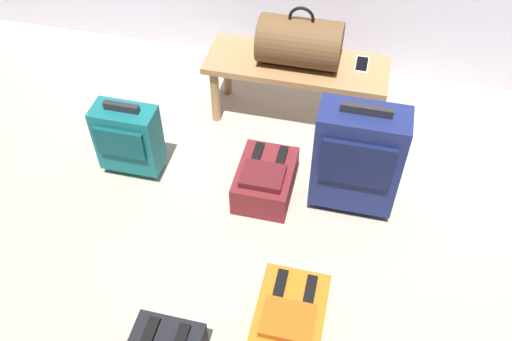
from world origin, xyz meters
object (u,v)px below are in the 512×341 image
object	(u,v)px
duffel_bag_brown	(300,42)
backpack_maroon	(265,180)
suitcase_upright_navy	(357,158)
suitcase_small_teal	(128,138)
backpack_orange	(290,318)
bench	(297,71)
cell_phone	(362,64)

from	to	relation	value
duffel_bag_brown	backpack_maroon	distance (m)	0.75
duffel_bag_brown	suitcase_upright_navy	bearing A→B (deg)	-56.69
suitcase_upright_navy	backpack_maroon	size ratio (longest dim) A/B	1.70
suitcase_small_teal	backpack_orange	size ratio (longest dim) A/B	1.21
backpack_orange	suitcase_upright_navy	bearing A→B (deg)	77.48
bench	suitcase_upright_navy	bearing A→B (deg)	-56.22
bench	backpack_orange	distance (m)	1.39
cell_phone	bench	bearing A→B (deg)	-170.68
bench	suitcase_small_teal	xyz separation A→B (m)	(-0.76, -0.63, -0.09)
suitcase_small_teal	backpack_maroon	xyz separation A→B (m)	(0.72, 0.01, -0.15)
backpack_orange	backpack_maroon	xyz separation A→B (m)	(-0.27, 0.73, 0.00)
bench	backpack_orange	world-z (taller)	bench
backpack_orange	suitcase_small_teal	bearing A→B (deg)	143.88
backpack_maroon	bench	bearing A→B (deg)	86.70
cell_phone	suitcase_upright_navy	distance (m)	0.66
suitcase_small_teal	duffel_bag_brown	bearing A→B (deg)	39.52
suitcase_upright_navy	backpack_orange	distance (m)	0.81
backpack_maroon	backpack_orange	bearing A→B (deg)	-69.79
bench	backpack_maroon	distance (m)	0.66
suitcase_small_teal	backpack_orange	world-z (taller)	suitcase_small_teal
cell_phone	backpack_maroon	size ratio (longest dim) A/B	0.38
suitcase_small_teal	backpack_maroon	world-z (taller)	suitcase_small_teal
bench	backpack_maroon	bearing A→B (deg)	-93.30
cell_phone	backpack_maroon	distance (m)	0.83
duffel_bag_brown	backpack_maroon	bearing A→B (deg)	-93.95
suitcase_upright_navy	backpack_orange	size ratio (longest dim) A/B	1.70
backpack_orange	backpack_maroon	size ratio (longest dim) A/B	1.00
suitcase_upright_navy	suitcase_small_teal	size ratio (longest dim) A/B	1.40
suitcase_upright_navy	suitcase_small_teal	distance (m)	1.16
bench	cell_phone	world-z (taller)	cell_phone
suitcase_upright_navy	suitcase_small_teal	xyz separation A→B (m)	(-1.16, -0.03, -0.09)
suitcase_upright_navy	backpack_orange	world-z (taller)	suitcase_upright_navy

